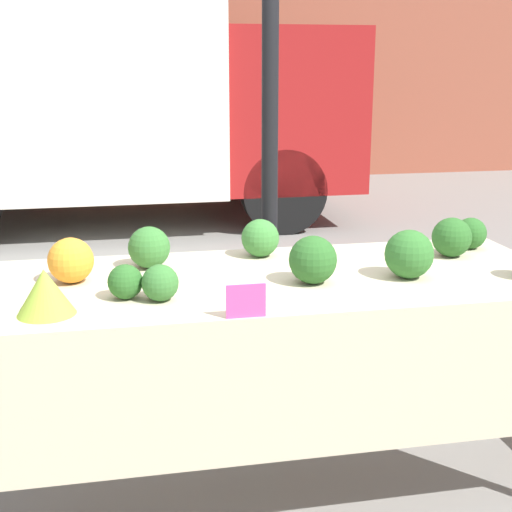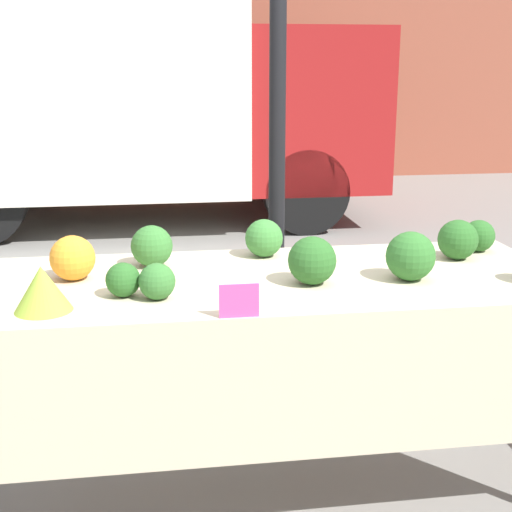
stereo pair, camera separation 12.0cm
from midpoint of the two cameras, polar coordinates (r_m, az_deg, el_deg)
ground_plane at (r=2.87m, az=-1.26°, el=-17.90°), size 40.00×40.00×0.00m
tent_pole at (r=3.04m, az=-0.03°, el=8.94°), size 0.07×0.07×2.47m
parked_truck at (r=7.39m, az=-12.31°, el=13.02°), size 4.44×2.24×2.49m
market_table at (r=2.48m, az=-1.09°, el=-4.43°), size 2.19×0.81×0.83m
orange_cauliflower at (r=2.53m, az=-15.92°, el=-0.35°), size 0.16×0.16×0.16m
romanesco_head at (r=2.24m, az=-18.00°, el=-2.76°), size 0.18×0.18×0.14m
broccoli_head_0 at (r=2.43m, az=3.17°, el=-0.32°), size 0.17×0.17×0.17m
broccoli_head_1 at (r=2.86m, az=14.23°, el=1.45°), size 0.15×0.15×0.15m
broccoli_head_2 at (r=2.53m, az=10.83°, el=0.14°), size 0.17×0.17×0.17m
broccoli_head_4 at (r=2.65m, az=-9.83°, el=0.67°), size 0.15×0.15×0.15m
broccoli_head_6 at (r=2.28m, az=-9.17°, el=-2.15°), size 0.12×0.12×0.12m
broccoli_head_7 at (r=3.01m, az=15.71°, el=1.76°), size 0.13×0.13×0.13m
broccoli_head_8 at (r=2.77m, az=-0.90°, el=1.44°), size 0.15×0.15×0.15m
broccoli_head_9 at (r=2.32m, az=-11.88°, el=-2.04°), size 0.11×0.11×0.11m
price_sign at (r=2.11m, az=-2.45°, el=-3.63°), size 0.12×0.01×0.10m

